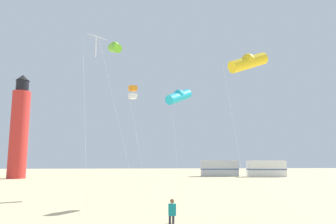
{
  "coord_description": "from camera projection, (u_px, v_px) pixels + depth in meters",
  "views": [
    {
      "loc": [
        -1.92,
        -7.18,
        2.94
      ],
      "look_at": [
        -0.35,
        13.89,
        6.13
      ],
      "focal_mm": 33.82,
      "sensor_mm": 36.0,
      "label": 1
    }
  ],
  "objects": [
    {
      "name": "kite_tube_cyan",
      "position": [
        179.0,
        96.0,
        22.82
      ],
      "size": [
        2.21,
        2.3,
        8.17
      ],
      "color": "silver",
      "rests_on": "ground"
    },
    {
      "name": "kite_box_orange",
      "position": [
        133.0,
        92.0,
        28.08
      ],
      "size": [
        1.83,
        1.83,
        9.44
      ],
      "color": "silver",
      "rests_on": "ground"
    },
    {
      "name": "rv_van_white",
      "position": [
        266.0,
        169.0,
        55.16
      ],
      "size": [
        6.6,
        2.82,
        2.8
      ],
      "rotation": [
        0.0,
        0.0,
        -0.08
      ],
      "color": "white",
      "rests_on": "ground"
    },
    {
      "name": "rv_van_silver",
      "position": [
        219.0,
        168.0,
        56.45
      ],
      "size": [
        6.45,
        2.38,
        2.8
      ],
      "rotation": [
        0.0,
        0.0,
        -0.01
      ],
      "color": "#B7BABF",
      "rests_on": "ground"
    },
    {
      "name": "lighthouse_distant",
      "position": [
        19.0,
        129.0,
        50.9
      ],
      "size": [
        2.8,
        2.8,
        16.8
      ],
      "color": "red",
      "rests_on": "ground"
    },
    {
      "name": "kite_diamond_white",
      "position": [
        95.0,
        43.0,
        17.65
      ],
      "size": [
        1.36,
        1.36,
        9.99
      ],
      "color": "silver",
      "rests_on": "ground"
    },
    {
      "name": "kite_tube_lime",
      "position": [
        115.0,
        48.0,
        25.9
      ],
      "size": [
        3.04,
        3.31,
        12.73
      ],
      "color": "silver",
      "rests_on": "ground"
    },
    {
      "name": "kite_tube_gold",
      "position": [
        248.0,
        62.0,
        18.1
      ],
      "size": [
        2.6,
        2.03,
        9.18
      ],
      "color": "silver",
      "rests_on": "ground"
    },
    {
      "name": "kite_flyer_standing",
      "position": [
        172.0,
        211.0,
        14.51
      ],
      "size": [
        0.34,
        0.51,
        1.16
      ],
      "rotation": [
        0.0,
        0.0,
        3.14
      ],
      "color": "#147F84",
      "rests_on": "ground"
    }
  ]
}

